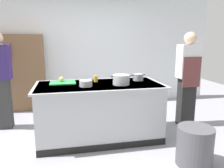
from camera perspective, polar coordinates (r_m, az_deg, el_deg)
The scene contains 13 objects.
ground_plane at distance 3.73m, azimuth -3.20°, elevation -13.68°, with size 10.00×10.00×0.00m, color gray.
back_wall at distance 5.46m, azimuth -6.88°, elevation 10.52°, with size 6.40×0.12×3.00m, color silver.
counter_island at distance 3.56m, azimuth -3.29°, elevation -6.89°, with size 1.98×0.98×0.90m.
cutting_board at distance 3.57m, azimuth -12.70°, elevation 0.29°, with size 0.40×0.28×0.02m, color green.
onion at distance 3.60m, azimuth -13.02°, elevation 1.21°, with size 0.08×0.08×0.08m, color tan.
stock_pot at distance 3.39m, azimuth 2.41°, elevation 1.13°, with size 0.33×0.26×0.15m.
sauce_pan at distance 3.76m, azimuth 6.83°, elevation 1.78°, with size 0.24×0.17×0.11m.
mixing_bowl at distance 3.28m, azimuth -6.81°, elevation 0.16°, with size 0.19×0.19×0.09m, color #B7BABF.
juice_cup at distance 3.62m, azimuth -4.27°, elevation 1.33°, with size 0.07×0.07×0.10m, color yellow.
trash_bin at distance 3.09m, azimuth 20.72°, elevation -14.84°, with size 0.46×0.46×0.50m, color #4C4C51.
person_chef at distance 4.23m, azimuth 19.11°, elevation 1.73°, with size 0.38×0.25×1.72m.
person_guest at distance 4.32m, azimuth -27.08°, elevation 1.24°, with size 0.38×0.24×1.72m.
bookshelf at distance 5.29m, azimuth -23.09°, elevation 2.60°, with size 1.10×0.31×1.70m.
Camera 1 is at (-0.51, -3.34, 1.59)m, focal length 35.11 mm.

